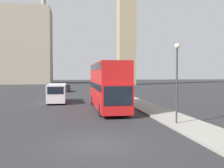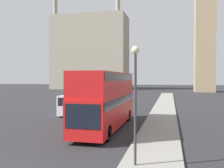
{
  "view_description": "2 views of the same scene",
  "coord_description": "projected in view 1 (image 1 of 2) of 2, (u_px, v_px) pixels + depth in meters",
  "views": [
    {
      "loc": [
        -1.21,
        -12.2,
        3.43
      ],
      "look_at": [
        2.54,
        11.04,
        2.53
      ],
      "focal_mm": 40.0,
      "sensor_mm": 36.0,
      "label": 1
    },
    {
      "loc": [
        7.27,
        -7.53,
        4.06
      ],
      "look_at": [
        0.83,
        19.86,
        3.41
      ],
      "focal_mm": 40.0,
      "sensor_mm": 36.0,
      "label": 2
    }
  ],
  "objects": [
    {
      "name": "sidewalk_strip",
      "position": [
        216.0,
        137.0,
        13.38
      ],
      "size": [
        2.89,
        120.0,
        0.15
      ],
      "color": "gray",
      "rests_on": "ground_plane"
    },
    {
      "name": "red_double_decker_bus",
      "position": [
        107.0,
        84.0,
        24.45
      ],
      "size": [
        2.53,
        11.52,
        4.52
      ],
      "color": "red",
      "rests_on": "ground_plane"
    },
    {
      "name": "building_block_distant",
      "position": [
        12.0,
        46.0,
        90.17
      ],
      "size": [
        27.67,
        12.96,
        33.39
      ],
      "color": "#9E937F",
      "rests_on": "ground_plane"
    },
    {
      "name": "ground_plane",
      "position": [
        97.0,
        144.0,
        12.36
      ],
      "size": [
        300.0,
        300.0,
        0.0
      ],
      "primitive_type": "plane",
      "color": "#28282B"
    },
    {
      "name": "street_lamp",
      "position": [
        177.0,
        70.0,
        16.64
      ],
      "size": [
        0.36,
        0.36,
        5.35
      ],
      "color": "#38383D",
      "rests_on": "sidewalk_strip"
    },
    {
      "name": "white_van",
      "position": [
        57.0,
        93.0,
        30.31
      ],
      "size": [
        2.11,
        6.08,
        2.25
      ],
      "color": "silver",
      "rests_on": "ground_plane"
    },
    {
      "name": "parked_sedan",
      "position": [
        66.0,
        88.0,
        50.18
      ],
      "size": [
        1.81,
        4.5,
        1.42
      ],
      "color": "black",
      "rests_on": "ground_plane"
    }
  ]
}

